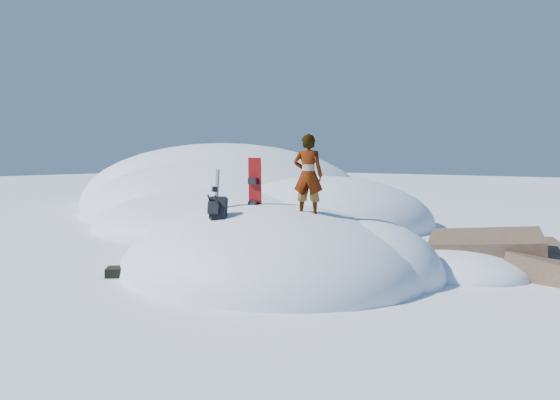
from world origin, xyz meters
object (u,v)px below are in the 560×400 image
Objects in this scene: snowboard_red at (255,195)px; snowboard_dark at (216,201)px; backpack at (218,208)px; person at (308,175)px.

snowboard_dark is at bearing -143.54° from snowboard_red.
snowboard_red reaches higher than snowboard_dark.
person is (1.29, 1.27, 0.65)m from backpack.
snowboard_dark is (-0.61, -0.57, -0.12)m from snowboard_red.
snowboard_dark is 0.86× the size of person.
person is at bearing -5.07° from snowboard_red.
backpack is (0.09, -1.22, -0.18)m from snowboard_red.
snowboard_dark is 2.16m from person.
snowboard_dark is 0.95m from backpack.
snowboard_red is 1.45m from person.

